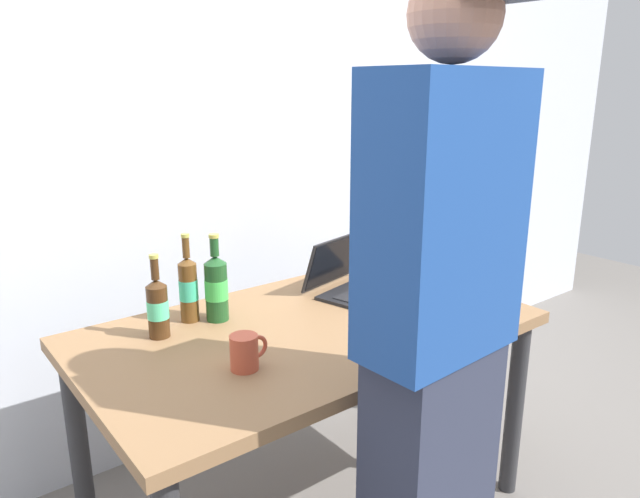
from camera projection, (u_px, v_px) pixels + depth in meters
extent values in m
cube|color=olive|center=(309.00, 330.00, 1.93)|extent=(1.46, 0.86, 0.04)
cylinder|color=#2D2D30|center=(515.00, 408.00, 2.14)|extent=(0.06, 0.06, 0.69)
cylinder|color=#2D2D30|center=(79.00, 447.00, 1.91)|extent=(0.06, 0.06, 0.69)
cylinder|color=#2D2D30|center=(377.00, 341.00, 2.70)|extent=(0.06, 0.06, 0.69)
cube|color=black|center=(365.00, 293.00, 2.20)|extent=(0.37, 0.30, 0.01)
cube|color=#232326|center=(369.00, 292.00, 2.18)|extent=(0.30, 0.20, 0.00)
cube|color=black|center=(334.00, 260.00, 2.26)|extent=(0.33, 0.14, 0.20)
cube|color=black|center=(335.00, 260.00, 2.25)|extent=(0.30, 0.13, 0.18)
cylinder|color=#472B14|center=(158.00, 312.00, 1.81)|extent=(0.07, 0.07, 0.17)
cone|color=#472B14|center=(156.00, 283.00, 1.78)|extent=(0.07, 0.07, 0.02)
cylinder|color=#472B14|center=(155.00, 269.00, 1.77)|extent=(0.02, 0.02, 0.07)
cylinder|color=#BFB74C|center=(154.00, 256.00, 1.76)|extent=(0.03, 0.03, 0.01)
cylinder|color=#5AE49D|center=(158.00, 309.00, 1.81)|extent=(0.07, 0.07, 0.06)
cylinder|color=#1E5123|center=(217.00, 292.00, 1.94)|extent=(0.08, 0.08, 0.20)
cone|color=#1E5123|center=(215.00, 260.00, 1.91)|extent=(0.08, 0.08, 0.03)
cylinder|color=#1E5123|center=(214.00, 247.00, 1.90)|extent=(0.03, 0.03, 0.06)
cylinder|color=#BFB74C|center=(214.00, 236.00, 1.89)|extent=(0.03, 0.03, 0.01)
cylinder|color=#43C84F|center=(216.00, 289.00, 1.94)|extent=(0.08, 0.08, 0.07)
cylinder|color=brown|center=(189.00, 293.00, 1.93)|extent=(0.06, 0.06, 0.20)
cone|color=brown|center=(187.00, 261.00, 1.90)|extent=(0.06, 0.06, 0.02)
cylinder|color=brown|center=(186.00, 247.00, 1.89)|extent=(0.02, 0.02, 0.07)
cylinder|color=#BFB74C|center=(185.00, 235.00, 1.88)|extent=(0.03, 0.03, 0.01)
cylinder|color=#3FC593|center=(189.00, 290.00, 1.93)|extent=(0.06, 0.06, 0.07)
cube|color=#1E4793|center=(443.00, 218.00, 1.30)|extent=(0.40, 0.22, 0.64)
sphere|color=tan|center=(455.00, 14.00, 1.19)|extent=(0.20, 0.20, 0.20)
cylinder|color=#BF4C33|center=(244.00, 352.00, 1.61)|extent=(0.08, 0.08, 0.10)
torus|color=#BF4C33|center=(257.00, 347.00, 1.63)|extent=(0.07, 0.01, 0.07)
cube|color=silver|center=(198.00, 135.00, 2.33)|extent=(6.00, 0.10, 2.60)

